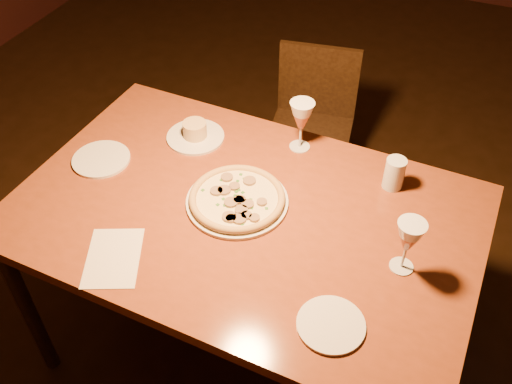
% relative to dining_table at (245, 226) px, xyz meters
% --- Properties ---
extents(floor, '(7.00, 7.00, 0.00)m').
position_rel_dining_table_xyz_m(floor, '(0.28, 0.27, -0.74)').
color(floor, black).
rests_on(floor, ground).
extents(dining_table, '(1.55, 1.03, 0.81)m').
position_rel_dining_table_xyz_m(dining_table, '(0.00, 0.00, 0.00)').
color(dining_table, brown).
rests_on(dining_table, floor).
extents(chair_far, '(0.45, 0.45, 0.81)m').
position_rel_dining_table_xyz_m(chair_far, '(-0.09, 1.01, -0.28)').
color(chair_far, black).
rests_on(chair_far, floor).
extents(pizza_plate, '(0.34, 0.34, 0.04)m').
position_rel_dining_table_xyz_m(pizza_plate, '(-0.04, 0.02, 0.09)').
color(pizza_plate, silver).
rests_on(pizza_plate, dining_table).
extents(ramekin_saucer, '(0.22, 0.22, 0.07)m').
position_rel_dining_table_xyz_m(ramekin_saucer, '(-0.33, 0.28, 0.09)').
color(ramekin_saucer, silver).
rests_on(ramekin_saucer, dining_table).
extents(wine_glass_far, '(0.09, 0.09, 0.20)m').
position_rel_dining_table_xyz_m(wine_glass_far, '(0.05, 0.38, 0.17)').
color(wine_glass_far, '#A35D44').
rests_on(wine_glass_far, dining_table).
extents(wine_glass_right, '(0.08, 0.08, 0.19)m').
position_rel_dining_table_xyz_m(wine_glass_right, '(0.53, -0.03, 0.16)').
color(wine_glass_right, '#A35D44').
rests_on(wine_glass_right, dining_table).
extents(water_tumbler, '(0.07, 0.07, 0.12)m').
position_rel_dining_table_xyz_m(water_tumbler, '(0.42, 0.31, 0.13)').
color(water_tumbler, silver).
rests_on(water_tumbler, dining_table).
extents(side_plate_left, '(0.21, 0.21, 0.01)m').
position_rel_dining_table_xyz_m(side_plate_left, '(-0.58, 0.03, 0.08)').
color(side_plate_left, silver).
rests_on(side_plate_left, dining_table).
extents(side_plate_near, '(0.19, 0.19, 0.01)m').
position_rel_dining_table_xyz_m(side_plate_near, '(0.40, -0.31, 0.08)').
color(side_plate_near, silver).
rests_on(side_plate_near, dining_table).
extents(menu_card, '(0.24, 0.28, 0.00)m').
position_rel_dining_table_xyz_m(menu_card, '(-0.28, -0.34, 0.07)').
color(menu_card, beige).
rests_on(menu_card, dining_table).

